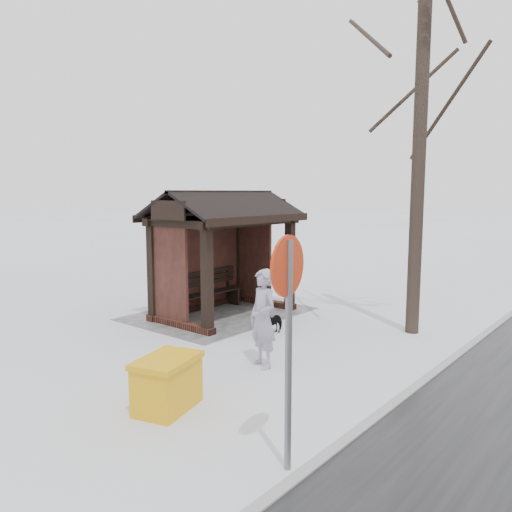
# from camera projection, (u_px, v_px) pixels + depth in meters

# --- Properties ---
(ground) EXTENTS (120.00, 120.00, 0.00)m
(ground) POSITION_uv_depth(u_px,v_px,m) (225.00, 315.00, 12.44)
(ground) COLOR silver
(ground) RESTS_ON ground
(kerb) EXTENTS (120.00, 0.15, 0.06)m
(kerb) POSITION_uv_depth(u_px,v_px,m) (448.00, 362.00, 8.96)
(kerb) COLOR gray
(kerb) RESTS_ON ground
(trampled_patch) EXTENTS (4.20, 3.20, 0.02)m
(trampled_patch) POSITION_uv_depth(u_px,v_px,m) (219.00, 314.00, 12.56)
(trampled_patch) COLOR #96979C
(trampled_patch) RESTS_ON ground
(bus_shelter) EXTENTS (3.60, 2.40, 3.09)m
(bus_shelter) POSITION_uv_depth(u_px,v_px,m) (220.00, 228.00, 12.26)
(bus_shelter) COLOR #331812
(bus_shelter) RESTS_ON ground
(tree_near) EXTENTS (3.42, 3.42, 9.03)m
(tree_near) POSITION_uv_depth(u_px,v_px,m) (424.00, 38.00, 10.14)
(tree_near) COLOR black
(tree_near) RESTS_ON ground
(pedestrian) EXTENTS (0.59, 0.73, 1.74)m
(pedestrian) POSITION_uv_depth(u_px,v_px,m) (263.00, 318.00, 8.67)
(pedestrian) COLOR #978FA8
(pedestrian) RESTS_ON ground
(dog) EXTENTS (0.61, 0.29, 0.51)m
(dog) POSITION_uv_depth(u_px,v_px,m) (271.00, 322.00, 10.81)
(dog) COLOR black
(dog) RESTS_ON ground
(grit_bin) EXTENTS (1.13, 0.92, 0.75)m
(grit_bin) POSITION_uv_depth(u_px,v_px,m) (167.00, 383.00, 7.02)
(grit_bin) COLOR #DA9B0C
(grit_bin) RESTS_ON ground
(road_sign) EXTENTS (0.67, 0.12, 2.61)m
(road_sign) POSITION_uv_depth(u_px,v_px,m) (288.00, 305.00, 5.31)
(road_sign) COLOR slate
(road_sign) RESTS_ON ground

